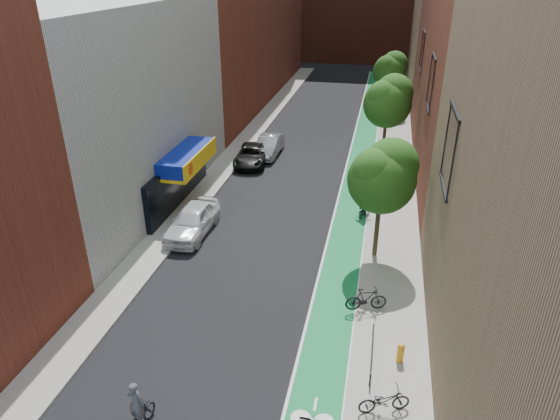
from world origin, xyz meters
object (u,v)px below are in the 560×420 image
Objects in this scene: parked_car_black at (252,155)px; fire_hydrant at (401,352)px; parked_car_white at (192,220)px; cyclist_lane_far at (357,176)px; parked_car_silver at (269,146)px; cyclist_lane_mid at (364,201)px; cyclist_lead at (137,416)px; cyclist_lane_near at (364,197)px.

parked_car_black is 22.37m from fire_hydrant.
parked_car_white is 2.37× the size of cyclist_lane_far.
parked_car_silver is at bearing -38.78° from cyclist_lane_far.
cyclist_lane_mid is 12.68m from fire_hydrant.
parked_car_black is 11.26m from cyclist_lane_mid.
cyclist_lead is at bearing -76.00° from parked_car_white.
cyclist_lane_near is (8.83, -6.43, 0.26)m from parked_car_black.
cyclist_lane_far reaches higher than parked_car_white.
parked_car_silver is 2.25× the size of cyclist_lane_far.
cyclist_lane_mid is at bearing -42.95° from parked_car_black.
parked_car_black is 2.47× the size of cyclist_lead.
cyclist_lane_mid reaches higher than fire_hydrant.
cyclist_lane_far is (5.60, 21.18, 0.26)m from cyclist_lead.
cyclist_lane_mid is at bearing 96.39° from cyclist_lane_far.
cyclist_lane_near is 1.00× the size of cyclist_lane_mid.
cyclist_lead is 21.91m from cyclist_lane_far.
cyclist_lane_near is at bearing 98.01° from cyclist_lane_far.
parked_car_white is 2.23× the size of cyclist_lane_mid.
parked_car_white is at bearing -94.73° from parked_car_silver.
parked_car_white is 2.45× the size of cyclist_lead.
cyclist_lane_far reaches higher than parked_car_black.
fire_hydrant is at bearing 96.67° from cyclist_lane_far.
cyclist_lead is at bearing -149.78° from fire_hydrant.
cyclist_lane_near is 13.24m from fire_hydrant.
parked_car_white is 10.28m from cyclist_lane_mid.
parked_car_white is 6.05× the size of fire_hydrant.
parked_car_white is 13.37m from cyclist_lead.
parked_car_white is at bearing -96.94° from parked_car_black.
cyclist_lane_far reaches higher than parked_car_silver.
cyclist_lead is 0.97× the size of cyclist_lane_far.
cyclist_lane_mid is (8.02, -9.09, 0.13)m from parked_car_silver.
cyclist_lane_far is at bearing -25.92° from parked_car_black.
parked_car_silver is 9.10m from cyclist_lane_far.
cyclist_lead is (1.78, -26.48, -0.10)m from parked_car_silver.
parked_car_black is at bearing 119.43° from fire_hydrant.
fire_hydrant is at bearing 89.93° from cyclist_lane_near.
cyclist_lane_near is (6.24, 17.95, 0.28)m from cyclist_lead.
parked_car_silver is (1.28, 13.47, -0.07)m from parked_car_white.
cyclist_lead is at bearing 61.35° from cyclist_lane_near.
cyclist_lane_near reaches higher than fire_hydrant.
cyclist_lead reaches higher than fire_hydrant.
parked_car_black is at bearing -45.55° from cyclist_lane_near.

